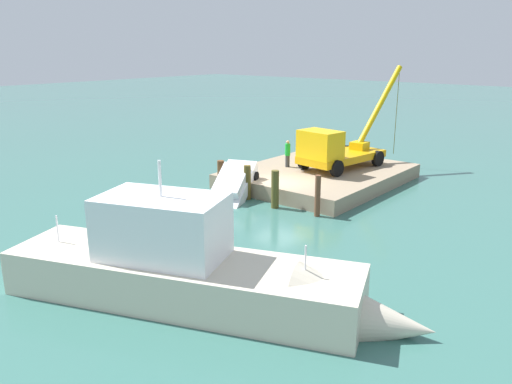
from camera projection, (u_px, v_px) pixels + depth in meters
name	position (u px, v px, depth m)	size (l,w,h in m)	color
ground	(279.00, 197.00, 29.58)	(200.00, 200.00, 0.00)	#386B60
dock	(319.00, 176.00, 32.61)	(10.90, 8.81, 0.88)	gray
crane_truck	(336.00, 149.00, 32.12)	(9.42, 3.62, 6.26)	orange
dock_worker	(288.00, 153.00, 32.86)	(0.34, 0.34, 1.73)	#3D3D3D
salvaged_car	(232.00, 187.00, 28.92)	(4.43, 3.15, 2.86)	silver
moored_yacht	(223.00, 290.00, 16.87)	(7.99, 14.44, 6.08)	beige
piling_near	(221.00, 177.00, 29.97)	(0.40, 0.40, 1.98)	brown
piling_mid	(247.00, 182.00, 28.88)	(0.40, 0.40, 1.96)	brown
piling_far	(275.00, 189.00, 27.29)	(0.41, 0.41, 2.06)	brown
piling_end	(318.00, 196.00, 25.91)	(0.29, 0.29, 2.16)	brown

